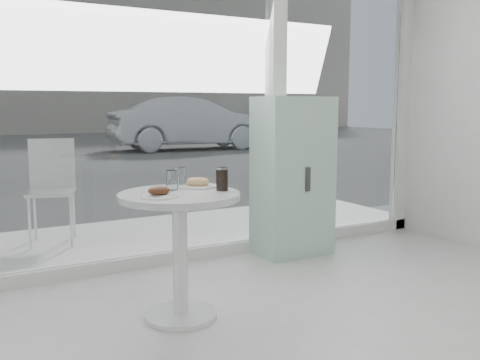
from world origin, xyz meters
TOP-DOWN VIEW (x-y plane):
  - storefront at (0.07, 3.00)m, footprint 5.00×0.14m
  - main_table at (-0.50, 1.90)m, footprint 0.72×0.72m
  - patio_deck at (0.00, 3.80)m, footprint 5.60×1.60m
  - street at (0.00, 16.00)m, footprint 40.00×24.00m
  - mint_cabinet at (0.92, 2.75)m, footprint 0.63×0.44m
  - patio_chair at (-0.85, 4.01)m, footprint 0.50×0.50m
  - car_silver at (4.72, 13.26)m, footprint 4.74×2.05m
  - plate_fritter at (-0.66, 1.81)m, footprint 0.21×0.21m
  - plate_donut at (-0.31, 2.04)m, footprint 0.25×0.25m
  - water_tumbler_a at (-0.49, 2.03)m, footprint 0.07×0.07m
  - water_tumbler_b at (-0.39, 2.15)m, footprint 0.07×0.07m
  - cola_glass at (-0.24, 1.85)m, footprint 0.07×0.07m

SIDE VIEW (x-z plane):
  - street at x=0.00m, z-range 0.00..0.00m
  - patio_deck at x=0.00m, z-range 0.00..0.05m
  - main_table at x=-0.50m, z-range 0.17..0.94m
  - patio_chair at x=-0.85m, z-range 0.11..1.04m
  - mint_cabinet at x=0.92m, z-range 0.00..1.35m
  - car_silver at x=4.72m, z-range 0.00..1.52m
  - plate_donut at x=-0.31m, z-range 0.76..0.82m
  - plate_fritter at x=-0.66m, z-range 0.76..0.83m
  - water_tumbler_b at x=-0.39m, z-range 0.76..0.88m
  - water_tumbler_a at x=-0.49m, z-range 0.76..0.88m
  - cola_glass at x=-0.24m, z-range 0.77..0.91m
  - storefront at x=0.07m, z-range 0.21..3.21m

